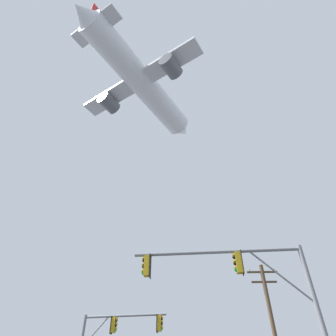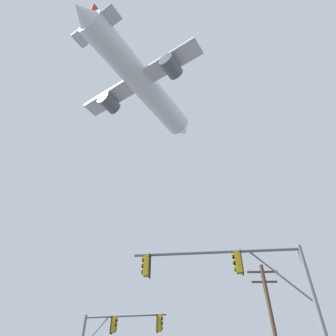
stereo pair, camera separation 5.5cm
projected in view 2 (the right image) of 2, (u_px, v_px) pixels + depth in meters
signal_pole_near at (247, 285)px, 11.85m from camera, size 7.57×0.76×6.79m
utility_pole at (274, 329)px, 18.32m from camera, size 2.20×0.28×8.90m
airplane at (141, 82)px, 45.76m from camera, size 20.32×26.32×7.81m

